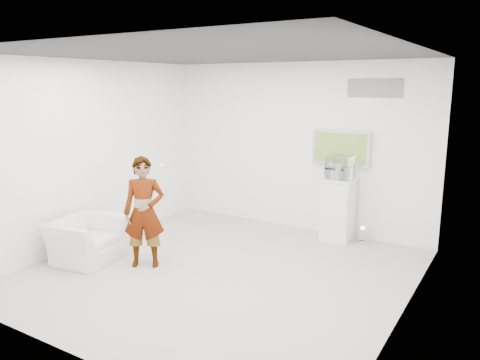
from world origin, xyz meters
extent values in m
cube|color=beige|center=(0.00, 0.00, 0.01)|extent=(5.00, 5.00, 0.01)
cube|color=#302F32|center=(0.00, 0.00, 3.00)|extent=(5.00, 5.00, 0.01)
cube|color=white|center=(0.00, 2.50, 1.50)|extent=(5.00, 0.01, 3.00)
cube|color=white|center=(0.00, -2.50, 1.50)|extent=(5.00, 0.01, 3.00)
cube|color=white|center=(-2.50, 0.00, 1.50)|extent=(0.01, 5.00, 3.00)
cube|color=white|center=(2.50, 0.00, 1.50)|extent=(0.01, 5.00, 3.00)
cube|color=#BBBBC0|center=(0.85, 2.45, 1.55)|extent=(1.00, 0.08, 0.60)
cube|color=slate|center=(1.35, 2.49, 2.55)|extent=(0.90, 0.02, 0.30)
imported|color=white|center=(-1.06, -0.38, 0.81)|extent=(0.70, 0.64, 1.61)
imported|color=white|center=(-1.96, -0.69, 0.32)|extent=(0.99, 1.10, 0.64)
cube|color=white|center=(0.93, 2.19, 0.54)|extent=(0.53, 0.53, 1.07)
cylinder|color=silver|center=(1.35, 2.25, 0.14)|extent=(0.21, 0.21, 0.28)
cube|color=white|center=(0.93, 2.19, 1.26)|extent=(0.39, 0.39, 0.38)
cube|color=white|center=(0.93, 2.19, 1.18)|extent=(0.06, 0.16, 0.22)
cube|color=white|center=(-0.93, -0.12, 1.45)|extent=(0.11, 0.15, 0.04)
camera|label=1|loc=(3.51, -5.19, 2.62)|focal=35.00mm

